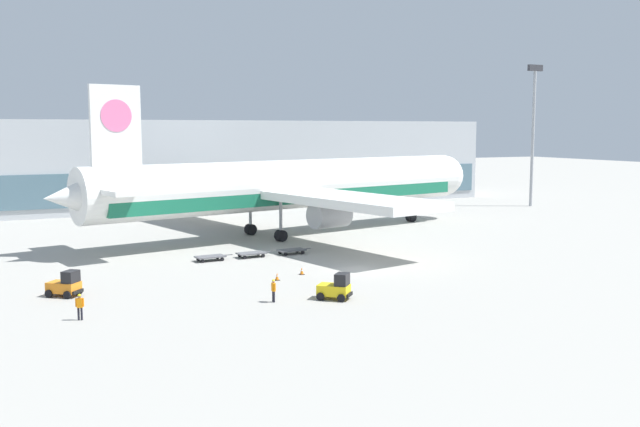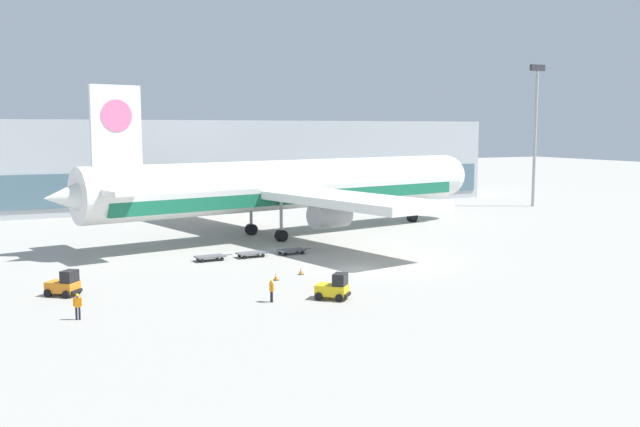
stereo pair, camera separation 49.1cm
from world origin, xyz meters
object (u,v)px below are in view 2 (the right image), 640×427
(baggage_tug_mid, at_px, (64,285))
(traffic_cone_far, at_px, (301,271))
(ground_crew_far, at_px, (272,289))
(airplane_main, at_px, (289,187))
(traffic_cone_near, at_px, (276,277))
(baggage_dolly_third, at_px, (291,250))
(light_mast, at_px, (536,125))
(baggage_dolly_lead, at_px, (210,257))
(baggage_tug_foreground, at_px, (334,288))
(ground_crew_near, at_px, (78,304))
(baggage_dolly_second, at_px, (251,253))

(baggage_tug_mid, xyz_separation_m, traffic_cone_far, (19.52, -0.24, -0.57))
(baggage_tug_mid, bearing_deg, ground_crew_far, 9.22)
(airplane_main, xyz_separation_m, ground_crew_far, (-13.89, -30.05, -4.84))
(ground_crew_far, xyz_separation_m, traffic_cone_far, (5.92, 8.24, -0.69))
(airplane_main, height_order, traffic_cone_near, airplane_main)
(baggage_dolly_third, xyz_separation_m, traffic_cone_near, (-6.05, -11.10, -0.08))
(light_mast, xyz_separation_m, baggage_dolly_lead, (-62.12, -25.09, -12.92))
(traffic_cone_near, bearing_deg, traffic_cone_far, 24.38)
(airplane_main, xyz_separation_m, traffic_cone_near, (-10.81, -23.10, -5.53))
(baggage_tug_mid, relative_size, traffic_cone_near, 4.33)
(airplane_main, relative_size, ground_crew_far, 33.52)
(light_mast, bearing_deg, ground_crew_far, -145.52)
(traffic_cone_near, bearing_deg, airplane_main, 64.92)
(ground_crew_far, bearing_deg, baggage_tug_foreground, 75.75)
(ground_crew_near, height_order, ground_crew_far, ground_crew_near)
(baggage_dolly_second, height_order, traffic_cone_far, traffic_cone_far)
(baggage_dolly_lead, xyz_separation_m, traffic_cone_far, (5.34, -9.72, -0.08))
(baggage_dolly_second, xyz_separation_m, ground_crew_near, (-18.30, -17.19, 0.67))
(baggage_tug_mid, relative_size, ground_crew_far, 1.62)
(baggage_dolly_third, bearing_deg, light_mast, 21.30)
(traffic_cone_near, bearing_deg, ground_crew_far, -113.86)
(baggage_dolly_third, height_order, traffic_cone_far, traffic_cone_far)
(baggage_tug_foreground, distance_m, baggage_dolly_second, 19.26)
(airplane_main, xyz_separation_m, baggage_tug_foreground, (-9.35, -31.24, -4.96))
(baggage_dolly_second, bearing_deg, baggage_tug_foreground, -94.58)
(baggage_dolly_second, bearing_deg, ground_crew_far, -108.67)
(traffic_cone_near, distance_m, traffic_cone_far, 3.13)
(light_mast, bearing_deg, ground_crew_near, -151.02)
(traffic_cone_near, bearing_deg, baggage_dolly_third, 61.40)
(light_mast, distance_m, baggage_tug_foreground, 74.13)
(baggage_tug_mid, relative_size, baggage_dolly_second, 0.74)
(baggage_dolly_second, bearing_deg, baggage_dolly_lead, 177.65)
(ground_crew_far, distance_m, traffic_cone_far, 10.17)
(ground_crew_near, bearing_deg, baggage_dolly_third, 54.83)
(baggage_tug_foreground, height_order, baggage_dolly_lead, baggage_tug_foreground)
(light_mast, relative_size, traffic_cone_far, 36.10)
(baggage_tug_mid, bearing_deg, baggage_dolly_second, 68.65)
(airplane_main, bearing_deg, baggage_tug_foreground, -119.14)
(baggage_dolly_third, bearing_deg, baggage_tug_mid, -160.89)
(baggage_dolly_lead, distance_m, traffic_cone_far, 11.10)
(baggage_dolly_second, bearing_deg, baggage_dolly_third, -3.95)
(light_mast, distance_m, baggage_tug_mid, 84.68)
(baggage_dolly_lead, height_order, ground_crew_near, ground_crew_near)
(baggage_tug_foreground, bearing_deg, baggage_tug_mid, -164.52)
(baggage_dolly_third, distance_m, traffic_cone_far, 10.32)
(baggage_dolly_lead, bearing_deg, traffic_cone_far, -64.93)
(baggage_dolly_third, distance_m, ground_crew_near, 28.39)
(light_mast, xyz_separation_m, baggage_tug_foreground, (-58.16, -44.24, -12.44))
(ground_crew_far, relative_size, traffic_cone_near, 2.67)
(baggage_dolly_third, distance_m, traffic_cone_near, 12.64)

